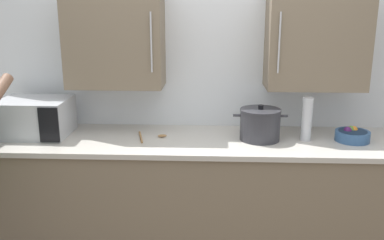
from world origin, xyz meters
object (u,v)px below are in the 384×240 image
object	(u,v)px
thermos_flask	(307,119)
stock_pot	(260,124)
fruit_bowl	(352,135)
wooden_spoon	(151,136)
microwave_oven	(31,117)

from	to	relation	value
thermos_flask	stock_pot	bearing A→B (deg)	179.76
thermos_flask	fruit_bowl	distance (m)	0.34
wooden_spoon	fruit_bowl	xyz separation A→B (m)	(1.41, -0.01, 0.03)
wooden_spoon	fruit_bowl	world-z (taller)	fruit_bowl
wooden_spoon	thermos_flask	distance (m)	1.10
wooden_spoon	thermos_flask	bearing A→B (deg)	-0.52
thermos_flask	fruit_bowl	world-z (taller)	thermos_flask
microwave_oven	wooden_spoon	bearing A→B (deg)	-1.79
wooden_spoon	fruit_bowl	distance (m)	1.41
stock_pot	thermos_flask	world-z (taller)	thermos_flask
microwave_oven	fruit_bowl	size ratio (longest dim) A/B	3.16
thermos_flask	fruit_bowl	bearing A→B (deg)	0.51
stock_pot	wooden_spoon	bearing A→B (deg)	179.36
wooden_spoon	stock_pot	xyz separation A→B (m)	(0.77, -0.01, 0.10)
stock_pot	microwave_oven	bearing A→B (deg)	178.75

